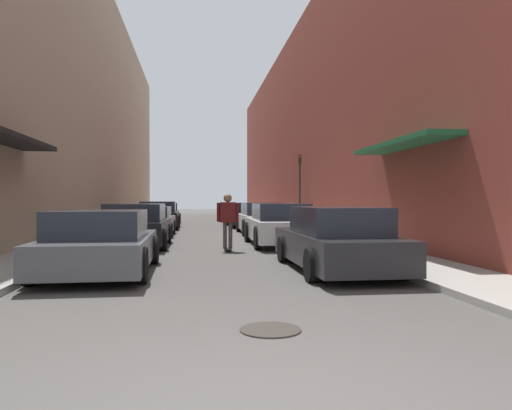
{
  "coord_description": "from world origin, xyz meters",
  "views": [
    {
      "loc": [
        -0.47,
        -3.34,
        1.48
      ],
      "look_at": [
        1.24,
        10.55,
        1.34
      ],
      "focal_mm": 35.0,
      "sensor_mm": 36.0,
      "label": 1
    }
  ],
  "objects_px": {
    "parked_car_right_1": "(279,225)",
    "parked_car_right_2": "(261,219)",
    "parked_car_left_0": "(101,243)",
    "parked_car_right_4": "(240,213)",
    "parked_car_right_3": "(245,215)",
    "parked_car_left_4": "(165,214)",
    "manhole_cover": "(270,330)",
    "parked_car_right_0": "(336,240)",
    "parked_car_left_2": "(150,222)",
    "parked_car_left_3": "(159,215)",
    "parked_car_left_1": "(136,226)",
    "traffic_light": "(300,182)",
    "skateboarder": "(228,216)"
  },
  "relations": [
    {
      "from": "parked_car_right_1",
      "to": "parked_car_right_2",
      "type": "distance_m",
      "value": 5.48
    },
    {
      "from": "parked_car_left_0",
      "to": "parked_car_right_4",
      "type": "distance_m",
      "value": 22.72
    },
    {
      "from": "parked_car_right_2",
      "to": "parked_car_right_3",
      "type": "distance_m",
      "value": 5.81
    },
    {
      "from": "parked_car_right_4",
      "to": "parked_car_left_0",
      "type": "bearing_deg",
      "value": -102.23
    },
    {
      "from": "parked_car_left_4",
      "to": "manhole_cover",
      "type": "distance_m",
      "value": 26.17
    },
    {
      "from": "parked_car_left_0",
      "to": "parked_car_right_2",
      "type": "distance_m",
      "value": 12.17
    },
    {
      "from": "parked_car_right_4",
      "to": "manhole_cover",
      "type": "bearing_deg",
      "value": -94.46
    },
    {
      "from": "parked_car_right_0",
      "to": "manhole_cover",
      "type": "xyz_separation_m",
      "value": [
        -2.08,
        -4.56,
        -0.62
      ]
    },
    {
      "from": "parked_car_left_2",
      "to": "manhole_cover",
      "type": "distance_m",
      "value": 15.41
    },
    {
      "from": "parked_car_right_0",
      "to": "parked_car_right_2",
      "type": "relative_size",
      "value": 1.03
    },
    {
      "from": "parked_car_left_3",
      "to": "manhole_cover",
      "type": "height_order",
      "value": "parked_car_left_3"
    },
    {
      "from": "manhole_cover",
      "to": "parked_car_left_2",
      "type": "bearing_deg",
      "value": 99.89
    },
    {
      "from": "parked_car_left_0",
      "to": "parked_car_left_3",
      "type": "bearing_deg",
      "value": 89.9
    },
    {
      "from": "parked_car_left_0",
      "to": "parked_car_left_1",
      "type": "relative_size",
      "value": 1.07
    },
    {
      "from": "parked_car_left_0",
      "to": "parked_car_left_3",
      "type": "xyz_separation_m",
      "value": [
        0.03,
        15.91,
        0.06
      ]
    },
    {
      "from": "parked_car_left_1",
      "to": "traffic_light",
      "type": "xyz_separation_m",
      "value": [
        7.18,
        9.23,
        1.73
      ]
    },
    {
      "from": "parked_car_right_3",
      "to": "parked_car_left_3",
      "type": "bearing_deg",
      "value": -166.28
    },
    {
      "from": "parked_car_left_2",
      "to": "traffic_light",
      "type": "bearing_deg",
      "value": 31.48
    },
    {
      "from": "parked_car_left_3",
      "to": "parked_car_right_2",
      "type": "relative_size",
      "value": 1.01
    },
    {
      "from": "parked_car_right_4",
      "to": "parked_car_right_1",
      "type": "bearing_deg",
      "value": -90.73
    },
    {
      "from": "parked_car_left_2",
      "to": "parked_car_left_3",
      "type": "height_order",
      "value": "parked_car_left_3"
    },
    {
      "from": "parked_car_left_0",
      "to": "manhole_cover",
      "type": "xyz_separation_m",
      "value": [
        2.72,
        -4.67,
        -0.6
      ]
    },
    {
      "from": "parked_car_left_3",
      "to": "manhole_cover",
      "type": "xyz_separation_m",
      "value": [
        2.69,
        -20.58,
        -0.67
      ]
    },
    {
      "from": "parked_car_left_4",
      "to": "parked_car_right_3",
      "type": "bearing_deg",
      "value": -43.43
    },
    {
      "from": "parked_car_left_1",
      "to": "traffic_light",
      "type": "height_order",
      "value": "traffic_light"
    },
    {
      "from": "parked_car_right_2",
      "to": "parked_car_right_4",
      "type": "xyz_separation_m",
      "value": [
        0.08,
        10.99,
        -0.04
      ]
    },
    {
      "from": "parked_car_left_2",
      "to": "parked_car_right_1",
      "type": "height_order",
      "value": "parked_car_right_1"
    },
    {
      "from": "parked_car_right_1",
      "to": "parked_car_right_2",
      "type": "bearing_deg",
      "value": 88.65
    },
    {
      "from": "parked_car_left_2",
      "to": "parked_car_left_4",
      "type": "height_order",
      "value": "parked_car_left_4"
    },
    {
      "from": "parked_car_left_1",
      "to": "parked_car_left_4",
      "type": "xyz_separation_m",
      "value": [
        -0.03,
        15.71,
        -0.04
      ]
    },
    {
      "from": "parked_car_left_0",
      "to": "parked_car_right_0",
      "type": "height_order",
      "value": "parked_car_right_0"
    },
    {
      "from": "traffic_light",
      "to": "parked_car_left_2",
      "type": "bearing_deg",
      "value": -148.52
    },
    {
      "from": "traffic_light",
      "to": "parked_car_right_4",
      "type": "bearing_deg",
      "value": 108.25
    },
    {
      "from": "parked_car_right_4",
      "to": "parked_car_left_4",
      "type": "bearing_deg",
      "value": -169.91
    },
    {
      "from": "parked_car_left_0",
      "to": "parked_car_right_4",
      "type": "bearing_deg",
      "value": 77.77
    },
    {
      "from": "parked_car_left_1",
      "to": "parked_car_right_0",
      "type": "height_order",
      "value": "parked_car_left_1"
    },
    {
      "from": "parked_car_right_2",
      "to": "manhole_cover",
      "type": "distance_m",
      "value": 16.02
    },
    {
      "from": "parked_car_right_1",
      "to": "traffic_light",
      "type": "distance_m",
      "value": 9.67
    },
    {
      "from": "parked_car_left_1",
      "to": "parked_car_right_4",
      "type": "height_order",
      "value": "parked_car_left_1"
    },
    {
      "from": "parked_car_left_0",
      "to": "skateboarder",
      "type": "height_order",
      "value": "skateboarder"
    },
    {
      "from": "parked_car_right_1",
      "to": "parked_car_right_4",
      "type": "distance_m",
      "value": 16.48
    },
    {
      "from": "parked_car_left_1",
      "to": "skateboarder",
      "type": "distance_m",
      "value": 3.18
    },
    {
      "from": "parked_car_left_3",
      "to": "parked_car_right_1",
      "type": "height_order",
      "value": "parked_car_left_3"
    },
    {
      "from": "parked_car_right_0",
      "to": "parked_car_right_1",
      "type": "distance_m",
      "value": 5.85
    },
    {
      "from": "parked_car_left_0",
      "to": "parked_car_right_3",
      "type": "relative_size",
      "value": 0.96
    },
    {
      "from": "parked_car_right_3",
      "to": "skateboarder",
      "type": "xyz_separation_m",
      "value": [
        -1.78,
        -12.9,
        0.38
      ]
    },
    {
      "from": "traffic_light",
      "to": "parked_car_left_0",
      "type": "bearing_deg",
      "value": -115.92
    },
    {
      "from": "parked_car_right_1",
      "to": "parked_car_right_2",
      "type": "relative_size",
      "value": 1.0
    },
    {
      "from": "parked_car_right_0",
      "to": "parked_car_right_4",
      "type": "relative_size",
      "value": 1.19
    },
    {
      "from": "parked_car_left_1",
      "to": "skateboarder",
      "type": "xyz_separation_m",
      "value": [
        2.76,
        -1.52,
        0.37
      ]
    }
  ]
}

